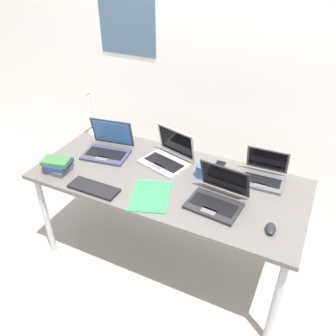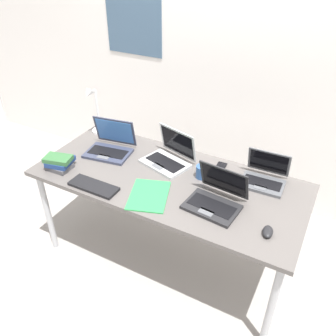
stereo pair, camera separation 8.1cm
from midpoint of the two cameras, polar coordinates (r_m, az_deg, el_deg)
ground_plane at (r=2.81m, az=0.85°, el=-14.01°), size 12.00×12.00×0.00m
wall_back at (r=3.01m, az=11.31°, el=18.18°), size 6.00×0.13×2.60m
desk at (r=2.35m, az=0.98°, el=-2.78°), size 1.80×0.80×0.74m
desk_lamp at (r=2.81m, az=-11.08°, el=9.12°), size 0.12×0.18×0.40m
laptop_by_keyboard at (r=2.60m, az=-8.53°, el=3.51°), size 0.36×0.32×0.23m
laptop_mid_desk at (r=2.10m, az=8.83°, el=-4.95°), size 0.34×0.31×0.23m
laptop_back_left at (r=2.35m, az=16.35°, el=-1.43°), size 0.28×0.25×0.20m
laptop_front_left at (r=2.45m, az=1.09°, el=1.82°), size 0.38×0.34×0.23m
external_keyboard at (r=2.27m, az=-11.03°, el=-2.96°), size 0.33×0.12×0.02m
computer_mouse at (r=1.99m, az=17.09°, el=-9.91°), size 0.07×0.10×0.03m
cell_phone at (r=2.44m, az=9.42°, el=0.03°), size 0.07×0.14×0.01m
book_stack at (r=2.48m, az=-16.42°, el=0.88°), size 0.20×0.19×0.10m
paper_folder_mid_desk at (r=2.16m, az=-2.07°, el=-4.48°), size 0.32×0.37×0.01m
coffee_mug at (r=2.31m, az=6.54°, el=-0.64°), size 0.11×0.08×0.09m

